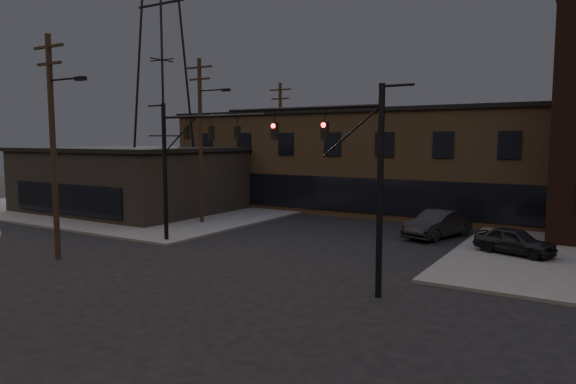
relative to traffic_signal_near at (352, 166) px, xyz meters
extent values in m
plane|color=black|center=(-5.36, -4.50, -4.93)|extent=(140.00, 140.00, 0.00)
cube|color=#474744|center=(-27.36, 17.50, -4.86)|extent=(30.00, 30.00, 0.15)
cube|color=brown|center=(-5.36, 23.50, -0.93)|extent=(40.00, 12.00, 8.00)
cube|color=black|center=(-25.36, 11.50, -2.43)|extent=(16.00, 12.00, 5.00)
cylinder|color=black|center=(1.14, 0.00, -0.93)|extent=(0.24, 0.24, 8.00)
cylinder|color=black|center=(-2.36, 0.00, 2.27)|extent=(7.00, 0.14, 0.14)
cube|color=#FF140C|center=(-1.19, 0.00, 1.37)|extent=(0.28, 0.22, 0.70)
cube|color=#FF140C|center=(-3.52, 0.00, 1.37)|extent=(0.28, 0.22, 0.70)
cylinder|color=black|center=(-13.36, 3.50, -0.93)|extent=(0.24, 0.24, 8.00)
cylinder|color=black|center=(-9.86, 3.50, 2.27)|extent=(7.00, 0.14, 0.14)
cube|color=black|center=(-11.61, 3.50, 1.37)|extent=(0.28, 0.22, 0.70)
cube|color=black|center=(-9.86, 3.50, 1.37)|extent=(0.28, 0.22, 0.70)
cube|color=black|center=(-8.11, 3.50, 1.37)|extent=(0.28, 0.22, 0.70)
cylinder|color=black|center=(-14.86, -2.50, 0.57)|extent=(0.28, 0.28, 11.00)
cube|color=black|center=(-14.86, -2.50, 5.47)|extent=(2.20, 0.12, 0.12)
cube|color=black|center=(-14.86, -2.50, 4.67)|extent=(1.80, 0.12, 0.12)
cube|color=black|center=(-12.56, -2.50, 3.82)|extent=(0.60, 0.25, 0.18)
cylinder|color=black|center=(-15.86, 9.50, 0.82)|extent=(0.28, 0.28, 11.50)
cube|color=black|center=(-15.86, 9.50, 5.97)|extent=(2.20, 0.12, 0.12)
cube|color=black|center=(-15.86, 9.50, 5.17)|extent=(1.80, 0.12, 0.12)
cube|color=black|center=(-13.56, 9.50, 4.32)|extent=(0.60, 0.25, 0.18)
cylinder|color=black|center=(-16.86, 21.50, 0.57)|extent=(0.28, 0.28, 11.00)
cube|color=black|center=(-16.86, 21.50, 5.47)|extent=(2.20, 0.12, 0.12)
cube|color=black|center=(-16.86, 21.50, 4.67)|extent=(1.80, 0.12, 0.12)
imported|color=black|center=(4.57, 9.91, -4.11)|extent=(4.25, 2.76, 1.35)
imported|color=black|center=(-0.18, 13.06, -4.09)|extent=(3.20, 5.38, 1.67)
camera|label=1|loc=(8.12, -17.98, 1.04)|focal=32.00mm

